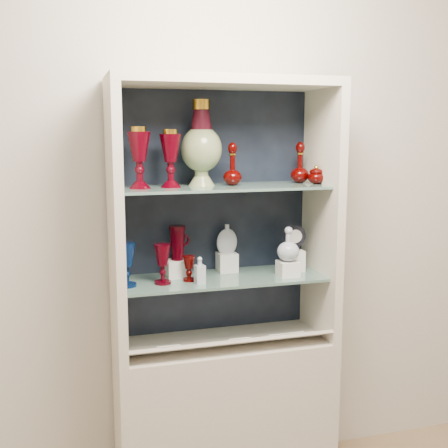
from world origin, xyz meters
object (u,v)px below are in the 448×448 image
object	(u,v)px
cobalt_goblet	(127,265)
flat_flask	(227,238)
ruby_goblet_small	(189,269)
clear_round_decanter	(288,245)
ruby_pitcher	(177,243)
enamel_urn	(201,143)
pedestal_lamp_right	(170,158)
clear_square_bottle	(200,270)
lidded_bowl	(316,175)
pedestal_lamp_left	(139,158)
ruby_goblet_tall	(163,264)
ruby_decanter_a	(233,161)
cameo_medallion	(295,237)
ruby_decanter_b	(300,161)

from	to	relation	value
cobalt_goblet	flat_flask	distance (m)	0.51
cobalt_goblet	ruby_goblet_small	bearing A→B (deg)	2.86
clear_round_decanter	ruby_pitcher	bearing A→B (deg)	165.39
enamel_urn	pedestal_lamp_right	bearing A→B (deg)	-165.38
enamel_urn	clear_square_bottle	distance (m)	0.56
cobalt_goblet	lidded_bowl	bearing A→B (deg)	0.41
clear_square_bottle	enamel_urn	bearing A→B (deg)	71.28
enamel_urn	lidded_bowl	bearing A→B (deg)	-7.23
lidded_bowl	pedestal_lamp_left	bearing A→B (deg)	178.88
ruby_goblet_tall	ruby_goblet_small	size ratio (longest dim) A/B	1.55
ruby_decanter_a	ruby_pitcher	distance (m)	0.45
cobalt_goblet	ruby_goblet_tall	world-z (taller)	cobalt_goblet
pedestal_lamp_right	flat_flask	world-z (taller)	pedestal_lamp_right
enamel_urn	lidded_bowl	size ratio (longest dim) A/B	4.32
cameo_medallion	pedestal_lamp_left	bearing A→B (deg)	-174.69
ruby_goblet_small	ruby_pitcher	distance (m)	0.14
lidded_bowl	clear_round_decanter	bearing A→B (deg)	-167.04
ruby_goblet_tall	flat_flask	distance (m)	0.37
ruby_decanter_b	cameo_medallion	bearing A→B (deg)	-142.36
pedestal_lamp_left	lidded_bowl	world-z (taller)	pedestal_lamp_left
ruby_decanter_a	flat_flask	world-z (taller)	ruby_decanter_a
pedestal_lamp_right	lidded_bowl	xyz separation A→B (m)	(0.68, -0.03, -0.08)
pedestal_lamp_right	clear_square_bottle	size ratio (longest dim) A/B	2.08
pedestal_lamp_right	clear_round_decanter	world-z (taller)	pedestal_lamp_right
pedestal_lamp_right	ruby_goblet_tall	xyz separation A→B (m)	(-0.05, -0.04, -0.46)
ruby_decanter_a	lidded_bowl	size ratio (longest dim) A/B	2.45
enamel_urn	clear_round_decanter	xyz separation A→B (m)	(0.38, -0.10, -0.46)
cobalt_goblet	cameo_medallion	bearing A→B (deg)	4.09
clear_round_decanter	enamel_urn	bearing A→B (deg)	165.25
ruby_decanter_b	ruby_pitcher	distance (m)	0.69
pedestal_lamp_right	ruby_goblet_tall	world-z (taller)	pedestal_lamp_right
ruby_goblet_tall	clear_round_decanter	size ratio (longest dim) A/B	1.15
ruby_goblet_small	clear_square_bottle	size ratio (longest dim) A/B	0.95
lidded_bowl	flat_flask	bearing A→B (deg)	161.70
pedestal_lamp_left	pedestal_lamp_right	size ratio (longest dim) A/B	1.04
lidded_bowl	flat_flask	world-z (taller)	lidded_bowl
ruby_goblet_tall	clear_square_bottle	distance (m)	0.16
enamel_urn	ruby_pitcher	size ratio (longest dim) A/B	2.40
lidded_bowl	ruby_pitcher	world-z (taller)	lidded_bowl
pedestal_lamp_left	cobalt_goblet	bearing A→B (deg)	-161.99
flat_flask	enamel_urn	bearing A→B (deg)	-158.05
flat_flask	clear_round_decanter	xyz separation A→B (m)	(0.25, -0.16, -0.01)
enamel_urn	ruby_goblet_small	world-z (taller)	enamel_urn
pedestal_lamp_left	ruby_pitcher	distance (m)	0.44
pedestal_lamp_right	enamel_urn	distance (m)	0.16
cobalt_goblet	clear_round_decanter	world-z (taller)	clear_round_decanter
ruby_pitcher	flat_flask	world-z (taller)	ruby_pitcher
ruby_goblet_small	ruby_goblet_tall	bearing A→B (deg)	-173.36
cobalt_goblet	clear_round_decanter	size ratio (longest dim) A/B	1.24
pedestal_lamp_left	lidded_bowl	xyz separation A→B (m)	(0.81, -0.02, -0.09)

